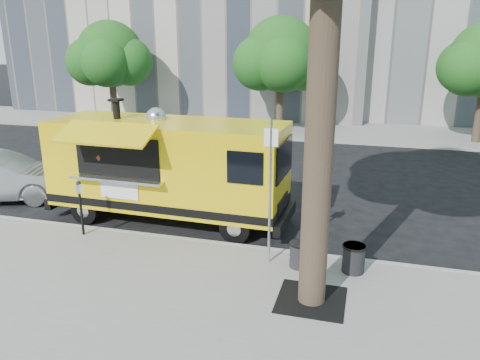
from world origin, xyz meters
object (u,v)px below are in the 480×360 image
object	(u,v)px
parking_meter	(80,202)
far_tree_a	(110,54)
far_tree_b	(281,55)
trash_bin_left	(354,258)
sign_post	(270,184)
trash_bin_right	(300,254)
food_truck	(167,167)

from	to	relation	value
parking_meter	far_tree_a	bearing A→B (deg)	117.15
far_tree_b	far_tree_a	bearing A→B (deg)	-177.46
far_tree_a	trash_bin_left	size ratio (longest dim) A/B	9.33
far_tree_b	sign_post	xyz separation A→B (m)	(2.55, -14.25, -1.98)
trash_bin_left	trash_bin_right	xyz separation A→B (m)	(-1.07, -0.07, -0.02)
sign_post	food_truck	size ratio (longest dim) A/B	0.47
far_tree_b	sign_post	distance (m)	14.61
food_truck	trash_bin_left	size ratio (longest dim) A/B	11.14
food_truck	trash_bin_left	xyz separation A→B (m)	(4.84, -1.90, -1.01)
far_tree_a	trash_bin_right	bearing A→B (deg)	-48.69
parking_meter	food_truck	size ratio (longest dim) A/B	0.21
sign_post	parking_meter	xyz separation A→B (m)	(-4.55, 0.20, -0.87)
food_truck	trash_bin_left	bearing A→B (deg)	-20.08
parking_meter	trash_bin_left	world-z (taller)	parking_meter
far_tree_a	trash_bin_left	distance (m)	19.44
parking_meter	trash_bin_right	world-z (taller)	parking_meter
sign_post	food_truck	distance (m)	3.69
far_tree_a	far_tree_b	size ratio (longest dim) A/B	0.97
trash_bin_right	far_tree_a	bearing A→B (deg)	131.31
far_tree_a	food_truck	world-z (taller)	far_tree_a
far_tree_b	sign_post	bearing A→B (deg)	-79.85
far_tree_b	parking_meter	size ratio (longest dim) A/B	4.12
far_tree_a	parking_meter	distance (m)	15.59
trash_bin_left	parking_meter	bearing A→B (deg)	178.52
far_tree_a	sign_post	bearing A→B (deg)	-50.17
far_tree_a	far_tree_b	distance (m)	9.01
far_tree_a	far_tree_b	world-z (taller)	far_tree_b
far_tree_a	sign_post	world-z (taller)	far_tree_a
far_tree_b	sign_post	size ratio (longest dim) A/B	1.83
far_tree_a	parking_meter	size ratio (longest dim) A/B	4.01
parking_meter	trash_bin_left	distance (m)	6.29
trash_bin_left	far_tree_a	bearing A→B (deg)	133.84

